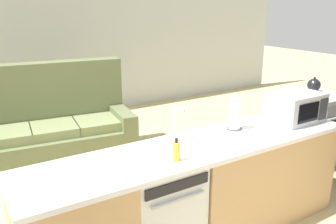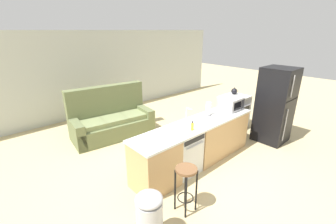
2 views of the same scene
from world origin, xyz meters
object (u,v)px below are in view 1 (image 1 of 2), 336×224
object	(u,v)px
stove_range	(309,129)
couch	(53,131)
dishwasher	(157,211)
soap_bottle	(176,151)
paper_towel_roll	(235,115)
kettle	(314,85)
microwave	(296,107)

from	to	relation	value
stove_range	couch	bearing A→B (deg)	146.47
dishwasher	stove_range	size ratio (longest dim) A/B	0.93
dishwasher	soap_bottle	bearing A→B (deg)	-63.39
soap_bottle	dishwasher	bearing A→B (deg)	116.61
dishwasher	stove_range	xyz separation A→B (m)	(2.60, 0.55, 0.03)
paper_towel_roll	kettle	world-z (taller)	paper_towel_roll
soap_bottle	couch	size ratio (longest dim) A/B	0.08
couch	dishwasher	bearing A→B (deg)	-85.45
paper_towel_roll	soap_bottle	world-z (taller)	paper_towel_roll
dishwasher	kettle	bearing A→B (deg)	13.78
stove_range	microwave	distance (m)	1.31
soap_bottle	kettle	world-z (taller)	kettle
stove_range	couch	size ratio (longest dim) A/B	0.43
dishwasher	paper_towel_roll	bearing A→B (deg)	8.37
stove_range	paper_towel_roll	size ratio (longest dim) A/B	3.19
kettle	couch	size ratio (longest dim) A/B	0.10
microwave	couch	size ratio (longest dim) A/B	0.24
stove_range	microwave	xyz separation A→B (m)	(-1.04, -0.55, 0.59)
soap_bottle	kettle	bearing A→B (deg)	17.22
microwave	kettle	distance (m)	1.39
stove_range	kettle	distance (m)	0.58
paper_towel_roll	kettle	size ratio (longest dim) A/B	1.38
dishwasher	soap_bottle	distance (m)	0.58
paper_towel_roll	couch	size ratio (longest dim) A/B	0.13
soap_bottle	kettle	size ratio (longest dim) A/B	0.86
microwave	soap_bottle	distance (m)	1.49
stove_range	paper_towel_roll	bearing A→B (deg)	-166.25
paper_towel_roll	couch	world-z (taller)	couch
microwave	paper_towel_roll	size ratio (longest dim) A/B	1.77
microwave	paper_towel_roll	distance (m)	0.67
dishwasher	couch	bearing A→B (deg)	94.55
microwave	paper_towel_roll	xyz separation A→B (m)	(-0.66, 0.13, -0.00)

